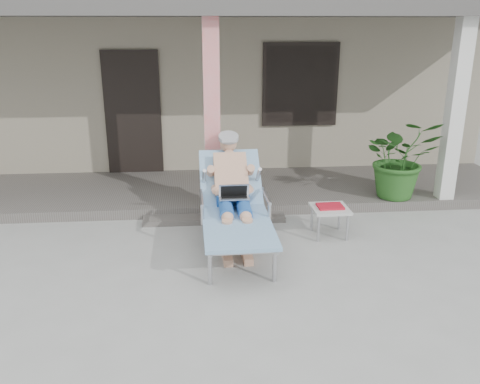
{
  "coord_description": "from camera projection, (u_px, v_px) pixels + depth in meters",
  "views": [
    {
      "loc": [
        -0.21,
        -4.85,
        2.69
      ],
      "look_at": [
        0.26,
        0.6,
        0.85
      ],
      "focal_mm": 38.0,
      "sensor_mm": 36.0,
      "label": 1
    }
  ],
  "objects": [
    {
      "name": "ground",
      "position": [
        221.0,
        285.0,
        5.46
      ],
      "size": [
        60.0,
        60.0,
        0.0
      ],
      "primitive_type": "plane",
      "color": "#9E9E99",
      "rests_on": "ground"
    },
    {
      "name": "house",
      "position": [
        205.0,
        71.0,
        11.06
      ],
      "size": [
        10.4,
        5.4,
        3.3
      ],
      "color": "gray",
      "rests_on": "ground"
    },
    {
      "name": "porch_deck",
      "position": [
        212.0,
        191.0,
        8.27
      ],
      "size": [
        10.0,
        2.0,
        0.15
      ],
      "primitive_type": "cube",
      "color": "#605B56",
      "rests_on": "ground"
    },
    {
      "name": "porch_overhang",
      "position": [
        208.0,
        14.0,
        7.35
      ],
      "size": [
        10.0,
        2.3,
        2.85
      ],
      "color": "silver",
      "rests_on": "porch_deck"
    },
    {
      "name": "porch_step",
      "position": [
        214.0,
        219.0,
        7.19
      ],
      "size": [
        2.0,
        0.3,
        0.07
      ],
      "primitive_type": "cube",
      "color": "#605B56",
      "rests_on": "ground"
    },
    {
      "name": "lounger",
      "position": [
        233.0,
        179.0,
        6.22
      ],
      "size": [
        0.83,
        2.15,
        1.39
      ],
      "rotation": [
        0.0,
        0.0,
        0.02
      ],
      "color": "#B7B7BC",
      "rests_on": "ground"
    },
    {
      "name": "side_table",
      "position": [
        330.0,
        210.0,
        6.62
      ],
      "size": [
        0.48,
        0.48,
        0.42
      ],
      "rotation": [
        0.0,
        0.0,
        0.02
      ],
      "color": "beige",
      "rests_on": "ground"
    },
    {
      "name": "potted_palm",
      "position": [
        400.0,
        158.0,
        7.58
      ],
      "size": [
        1.16,
        1.02,
        1.21
      ],
      "primitive_type": "imported",
      "rotation": [
        0.0,
        0.0,
        -0.07
      ],
      "color": "#26591E",
      "rests_on": "porch_deck"
    }
  ]
}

